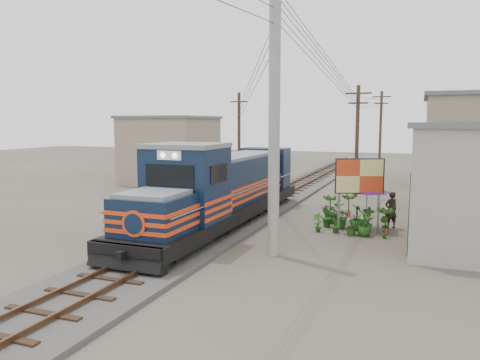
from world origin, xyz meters
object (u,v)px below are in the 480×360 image
at_px(market_umbrella, 367,187).
at_px(vendor, 391,210).
at_px(billboard, 360,178).
at_px(locomotive, 222,190).

bearing_deg(market_umbrella, vendor, 29.36).
xyz_separation_m(billboard, vendor, (1.25, 1.34, -1.52)).
bearing_deg(billboard, market_umbrella, 51.05).
distance_m(locomotive, vendor, 7.57).
bearing_deg(vendor, locomotive, -19.95).
bearing_deg(vendor, market_umbrella, -8.91).
distance_m(locomotive, market_umbrella, 6.41).
bearing_deg(locomotive, vendor, 18.32).
height_order(market_umbrella, vendor, market_umbrella).
height_order(locomotive, billboard, locomotive).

